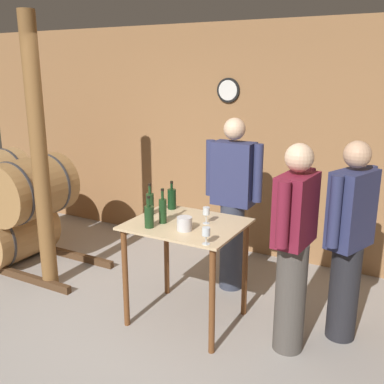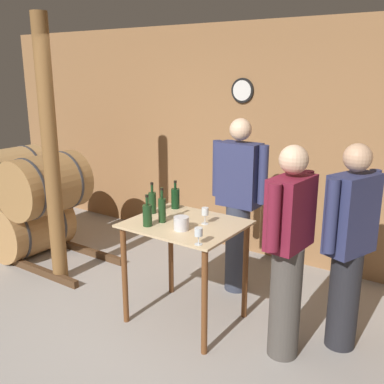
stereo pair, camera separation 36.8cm
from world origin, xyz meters
TOP-DOWN VIEW (x-y plane):
  - ground_plane at (0.00, 0.00)m, footprint 14.00×14.00m
  - back_wall at (-0.00, 2.63)m, footprint 8.40×0.08m
  - barrel_rack at (-2.37, 1.06)m, footprint 3.04×0.85m
  - tasting_table at (0.23, 0.88)m, footprint 0.95×0.79m
  - wooden_post at (-1.34, 0.78)m, footprint 0.16×0.16m
  - wine_bottle_far_left at (-0.17, 0.93)m, footprint 0.07×0.07m
  - wine_bottle_left at (-0.08, 1.17)m, footprint 0.08×0.08m
  - wine_bottle_center at (0.02, 0.64)m, footprint 0.08×0.08m
  - wine_bottle_right at (0.06, 0.79)m, footprint 0.07×0.07m
  - wine_glass_near_left at (0.39, 0.95)m, footprint 0.06×0.06m
  - wine_glass_near_center at (0.60, 0.54)m, footprint 0.06×0.06m
  - ice_bucket at (0.31, 0.72)m, footprint 0.12×0.12m
  - person_host at (1.50, 1.27)m, footprint 0.34×0.56m
  - person_visitor_with_scarf at (0.32, 1.65)m, footprint 0.59×0.24m
  - person_visitor_bearded at (1.16, 0.90)m, footprint 0.25×0.59m

SIDE VIEW (x-z plane):
  - ground_plane at x=0.00m, z-range 0.00..0.00m
  - barrel_rack at x=-2.37m, z-range -0.02..1.25m
  - tasting_table at x=0.23m, z-range 0.28..1.19m
  - person_host at x=1.50m, z-range 0.05..1.71m
  - person_visitor_bearded at x=1.16m, z-range 0.05..1.72m
  - person_visitor_with_scarf at x=0.32m, z-range 0.05..1.79m
  - ice_bucket at x=0.31m, z-range 0.92..1.03m
  - wine_glass_near_center at x=0.60m, z-range 0.95..1.08m
  - wine_bottle_center at x=0.02m, z-range 0.88..1.15m
  - wine_bottle_left at x=-0.08m, z-range 0.89..1.15m
  - wine_glass_near_left at x=0.39m, z-range 0.95..1.09m
  - wine_bottle_far_left at x=-0.17m, z-range 0.88..1.17m
  - wine_bottle_right at x=0.06m, z-range 0.88..1.19m
  - wooden_post at x=-1.34m, z-range 0.00..2.70m
  - back_wall at x=0.00m, z-range 0.00..2.70m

